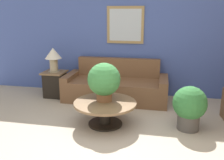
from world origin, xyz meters
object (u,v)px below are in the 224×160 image
(couch_main, at_px, (116,87))
(coffee_table, at_px, (105,108))
(potted_plant_floor, at_px, (190,106))
(side_table, at_px, (55,84))
(potted_plant_on_table, at_px, (104,80))
(table_lamp, at_px, (53,56))

(couch_main, height_order, coffee_table, couch_main)
(couch_main, distance_m, potted_plant_floor, 1.88)
(side_table, distance_m, potted_plant_on_table, 1.91)
(potted_plant_floor, bearing_deg, potted_plant_on_table, -178.41)
(potted_plant_on_table, bearing_deg, potted_plant_floor, 1.59)
(couch_main, distance_m, table_lamp, 1.55)
(side_table, relative_size, potted_plant_floor, 0.79)
(potted_plant_floor, bearing_deg, couch_main, 140.16)
(coffee_table, height_order, table_lamp, table_lamp)
(potted_plant_on_table, bearing_deg, table_lamp, 140.56)
(table_lamp, xyz_separation_m, potted_plant_on_table, (1.43, -1.18, -0.16))
(table_lamp, height_order, potted_plant_floor, table_lamp)
(couch_main, relative_size, side_table, 3.83)
(table_lamp, distance_m, potted_plant_on_table, 1.86)
(coffee_table, distance_m, side_table, 1.91)
(couch_main, height_order, side_table, couch_main)
(coffee_table, relative_size, side_table, 1.83)
(coffee_table, distance_m, potted_plant_floor, 1.39)
(coffee_table, height_order, side_table, side_table)
(couch_main, relative_size, potted_plant_on_table, 3.39)
(coffee_table, bearing_deg, side_table, 139.76)
(table_lamp, bearing_deg, couch_main, 2.59)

